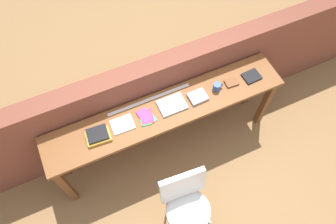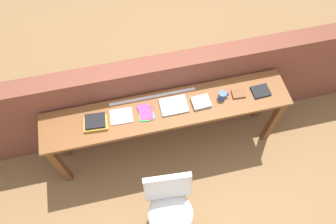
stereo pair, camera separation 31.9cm
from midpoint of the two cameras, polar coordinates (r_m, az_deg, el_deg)
ground_plane at (r=3.91m, az=-0.82°, el=-9.66°), size 40.00×40.00×0.00m
brick_wall_back at (r=3.64m, az=-5.04°, el=2.28°), size 6.00×0.20×1.19m
sideboard at (r=3.35m, az=-3.07°, el=-0.91°), size 2.50×0.44×0.88m
chair_white_moulded at (r=3.24m, az=0.31°, el=-15.74°), size 0.47×0.49×0.89m
book_stack_leftmost at (r=3.16m, az=-14.93°, el=-4.29°), size 0.24×0.19×0.06m
magazine_cycling at (r=3.19m, az=-10.77°, el=-2.41°), size 0.22×0.17×0.02m
pamphlet_pile_colourful at (r=3.19m, az=-6.70°, el=-1.05°), size 0.16×0.20×0.01m
book_open_centre at (r=3.24m, az=-2.10°, el=1.03°), size 0.27×0.20×0.02m
book_grey_hardcover at (r=3.28m, az=2.46°, el=2.42°), size 0.19×0.16×0.03m
mug at (r=3.32m, az=5.84°, el=4.16°), size 0.11×0.08×0.09m
leather_journal_brown at (r=3.41m, az=8.39°, el=4.88°), size 0.14×0.11×0.02m
book_repair_rightmost at (r=3.50m, az=11.85°, el=5.88°), size 0.18×0.15×0.02m
ruler_metal_back_edge at (r=3.30m, az=-6.07°, el=1.95°), size 0.88×0.03×0.00m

